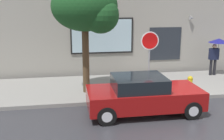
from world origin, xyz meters
name	(u,v)px	position (x,y,z in m)	size (l,w,h in m)	color
ground_plane	(173,111)	(0.00, 0.00, 0.00)	(60.00, 60.00, 0.00)	#333338
sidewalk	(149,85)	(0.00, 3.00, 0.07)	(20.00, 4.00, 0.15)	gray
building_facade	(137,11)	(-0.01, 5.50, 3.48)	(20.00, 0.67, 7.00)	#9E998E
parked_car	(143,95)	(-1.16, -0.01, 0.68)	(4.07, 1.87, 1.38)	maroon
fire_hydrant	(190,84)	(1.37, 1.56, 0.49)	(0.30, 0.44, 0.71)	yellow
pedestrian_with_umbrella	(217,46)	(3.96, 4.05, 1.72)	(1.07, 1.07, 1.95)	black
street_tree	(88,9)	(-2.90, 2.25, 3.66)	(2.69, 2.29, 4.62)	#4C3823
stop_sign	(149,50)	(-0.43, 1.73, 2.00)	(0.76, 0.10, 2.62)	gray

